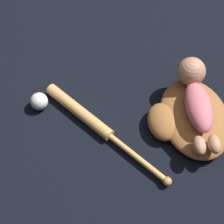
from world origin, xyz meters
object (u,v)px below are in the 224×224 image
object	(u,v)px
baby_figure	(196,95)
baseball_bat	(90,120)
baseball_glove	(189,118)
baseball	(39,101)

from	to	relation	value
baby_figure	baseball_bat	bearing A→B (deg)	64.45
baseball_glove	baseball_bat	bearing A→B (deg)	56.99
baseball_bat	baby_figure	bearing A→B (deg)	-115.55
baseball_glove	baby_figure	distance (m)	0.10
baseball_glove	baseball_bat	xyz separation A→B (m)	(0.21, 0.32, -0.01)
baseball_bat	baseball	bearing A→B (deg)	35.83
baseball_glove	baseball	distance (m)	0.58
baby_figure	baseball_bat	world-z (taller)	baby_figure
baseball_bat	baseball	size ratio (longest dim) A/B	8.53
baseball_glove	baseball_bat	size ratio (longest dim) A/B	0.73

